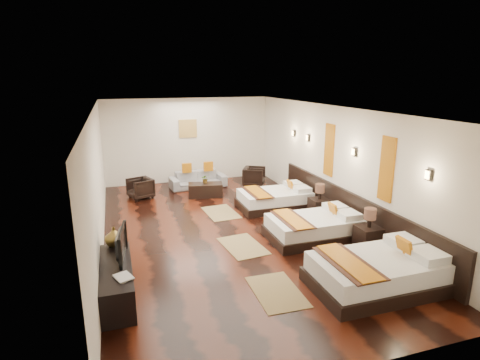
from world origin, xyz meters
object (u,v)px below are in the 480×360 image
object	(u,v)px
figurine	(114,236)
sofa	(198,179)
nightstand_b	(319,206)
tv_console	(117,281)
book	(116,280)
armchair_right	(254,176)
bed_far	(276,199)
bed_near	(378,272)
bed_mid	(314,227)
nightstand_a	(368,236)
coffee_table	(205,190)
armchair_left	(140,188)
table_plant	(205,179)
tv	(117,244)

from	to	relation	value
figurine	sofa	world-z (taller)	figurine
nightstand_b	tv_console	distance (m)	5.45
book	armchair_right	distance (m)	7.53
bed_far	armchair_right	size ratio (longest dim) A/B	2.85
bed_near	bed_mid	bearing A→B (deg)	90.06
bed_far	nightstand_a	distance (m)	3.17
bed_mid	bed_near	bearing A→B (deg)	-89.94
coffee_table	figurine	bearing A→B (deg)	-122.38
book	bed_far	bearing A→B (deg)	42.34
bed_near	bed_far	distance (m)	4.39
armchair_right	sofa	bearing A→B (deg)	107.32
armchair_left	table_plant	world-z (taller)	table_plant
book	coffee_table	world-z (taller)	book
tv	armchair_left	world-z (taller)	tv
nightstand_b	table_plant	world-z (taller)	nightstand_b
armchair_left	coffee_table	xyz separation A→B (m)	(1.85, -0.44, -0.10)
bed_mid	bed_far	bearing A→B (deg)	90.02
bed_far	nightstand_b	world-z (taller)	nightstand_b
book	sofa	size ratio (longest dim) A/B	0.17
bed_near	armchair_right	world-z (taller)	bed_near
tv_console	sofa	xyz separation A→B (m)	(2.61, 5.97, -0.01)
tv_console	tv	size ratio (longest dim) A/B	2.02
bed_far	armchair_right	distance (m)	2.29
bed_mid	armchair_right	world-z (taller)	bed_mid
armchair_right	coffee_table	world-z (taller)	armchair_right
book	armchair_right	bearing A→B (deg)	54.16
nightstand_a	book	xyz separation A→B (m)	(-4.94, -0.75, 0.25)
bed_mid	book	xyz separation A→B (m)	(-4.20, -1.63, 0.30)
nightstand_b	table_plant	size ratio (longest dim) A/B	3.35
tv_console	bed_far	bearing A→B (deg)	38.38
nightstand_a	bed_mid	bearing A→B (deg)	130.17
figurine	coffee_table	xyz separation A→B (m)	(2.61, 4.11, -0.53)
coffee_table	bed_mid	bearing A→B (deg)	-67.26
figurine	table_plant	distance (m)	4.93
tv	bed_near	bearing A→B (deg)	-99.94
table_plant	armchair_right	bearing A→B (deg)	19.51
bed_mid	book	bearing A→B (deg)	-158.72
tv	armchair_right	world-z (taller)	tv
figurine	bed_near	bearing A→B (deg)	-24.06
armchair_left	coffee_table	bearing A→B (deg)	57.02
book	tv_console	bearing A→B (deg)	90.00
book	figurine	size ratio (longest dim) A/B	0.89
bed_far	table_plant	distance (m)	2.29
armchair_left	table_plant	size ratio (longest dim) A/B	2.49
bed_far	coffee_table	distance (m)	2.25
figurine	armchair_left	bearing A→B (deg)	80.59
armchair_left	tv_console	bearing A→B (deg)	-27.63
nightstand_a	book	size ratio (longest dim) A/B	2.91
bed_mid	nightstand_b	size ratio (longest dim) A/B	2.27
armchair_right	figurine	bearing A→B (deg)	166.42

